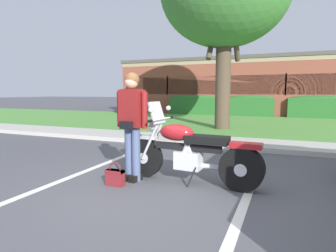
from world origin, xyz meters
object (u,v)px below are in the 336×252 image
object	(u,v)px
handbag	(115,176)
hedge_left	(193,104)
hedge_center_left	(251,105)
brick_building	(286,87)
motorcycle	(194,152)
hedge_center_right	(318,107)
rider_person	(132,119)

from	to	relation	value
handbag	hedge_left	world-z (taller)	hedge_left
hedge_center_left	brick_building	size ratio (longest dim) A/B	0.12
motorcycle	handbag	distance (m)	1.26
motorcycle	brick_building	bearing A→B (deg)	86.52
brick_building	motorcycle	bearing A→B (deg)	-93.48
handbag	brick_building	size ratio (longest dim) A/B	0.02
hedge_center_left	hedge_center_right	xyz separation A→B (m)	(3.47, -0.00, 0.00)
hedge_center_right	brick_building	xyz separation A→B (m)	(-1.65, 5.46, 1.12)
rider_person	brick_building	xyz separation A→B (m)	(2.09, 18.71, 0.78)
hedge_center_left	hedge_center_right	distance (m)	3.47
hedge_center_right	rider_person	bearing A→B (deg)	-105.78
rider_person	hedge_center_right	world-z (taller)	rider_person
rider_person	brick_building	world-z (taller)	brick_building
handbag	rider_person	bearing A→B (deg)	71.65
motorcycle	hedge_center_left	xyz separation A→B (m)	(-0.69, 13.04, 0.16)
handbag	hedge_center_right	size ratio (longest dim) A/B	0.12
hedge_left	hedge_center_left	xyz separation A→B (m)	(3.47, 0.00, 0.00)
motorcycle	brick_building	distance (m)	18.58
hedge_left	hedge_center_right	size ratio (longest dim) A/B	0.98
hedge_left	brick_building	world-z (taller)	brick_building
rider_person	handbag	size ratio (longest dim) A/B	4.74
rider_person	hedge_center_left	world-z (taller)	rider_person
rider_person	hedge_left	distance (m)	13.63
hedge_left	hedge_center_left	world-z (taller)	same
hedge_left	brick_building	bearing A→B (deg)	45.98
hedge_center_left	motorcycle	bearing A→B (deg)	-86.98
hedge_left	brick_building	size ratio (longest dim) A/B	0.14
handbag	hedge_left	distance (m)	13.94
handbag	hedge_center_right	distance (m)	14.13
hedge_left	brick_building	xyz separation A→B (m)	(5.28, 5.46, 1.12)
motorcycle	hedge_center_right	xyz separation A→B (m)	(2.78, 13.04, 0.16)
handbag	brick_building	distance (m)	19.24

